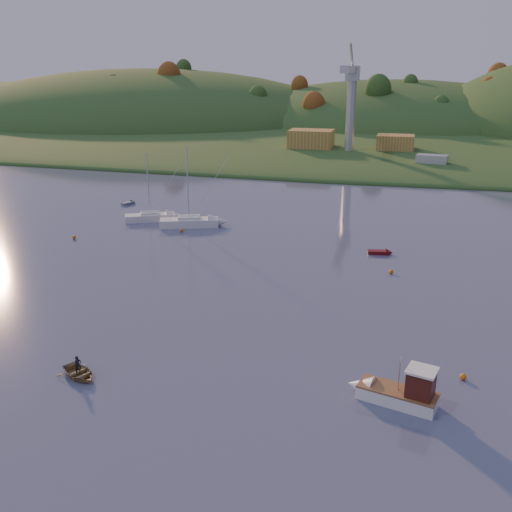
% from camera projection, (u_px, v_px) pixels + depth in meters
% --- Properties ---
extents(ground, '(500.00, 500.00, 0.00)m').
position_uv_depth(ground, '(85.00, 479.00, 32.55)').
color(ground, '#3B4360').
rests_on(ground, ground).
extents(far_shore, '(620.00, 220.00, 1.50)m').
position_uv_depth(far_shore, '(371.00, 122.00, 243.46)').
color(far_shore, '#264B1E').
rests_on(far_shore, ground).
extents(shore_slope, '(640.00, 150.00, 7.00)m').
position_uv_depth(shore_slope, '(357.00, 140.00, 183.86)').
color(shore_slope, '#264B1E').
rests_on(shore_slope, ground).
extents(hill_left_far, '(120.00, 100.00, 32.00)m').
position_uv_depth(hill_left_far, '(25.00, 117.00, 268.80)').
color(hill_left_far, '#264B1E').
rests_on(hill_left_far, ground).
extents(hill_left, '(170.00, 140.00, 44.00)m').
position_uv_depth(hill_left, '(148.00, 123.00, 237.94)').
color(hill_left, '#264B1E').
rests_on(hill_left, ground).
extents(hill_center, '(140.00, 120.00, 36.00)m').
position_uv_depth(hill_center, '(394.00, 127.00, 222.68)').
color(hill_center, '#264B1E').
rests_on(hill_center, ground).
extents(hillside_trees, '(280.00, 50.00, 32.00)m').
position_uv_depth(hillside_trees, '(362.00, 133.00, 202.20)').
color(hillside_trees, '#22491A').
rests_on(hillside_trees, ground).
extents(wharf, '(42.00, 16.00, 2.40)m').
position_uv_depth(wharf, '(361.00, 156.00, 142.82)').
color(wharf, slate).
rests_on(wharf, ground).
extents(shed_west, '(11.00, 8.00, 4.80)m').
position_uv_depth(shed_west, '(311.00, 139.00, 145.78)').
color(shed_west, '#A17135').
rests_on(shed_west, wharf).
extents(shed_east, '(9.00, 7.00, 4.00)m').
position_uv_depth(shed_east, '(395.00, 143.00, 141.69)').
color(shed_east, '#A17135').
rests_on(shed_east, wharf).
extents(dock_crane, '(3.20, 28.00, 20.30)m').
position_uv_depth(dock_crane, '(351.00, 90.00, 135.21)').
color(dock_crane, '#B7B7BC').
rests_on(dock_crane, wharf).
extents(fishing_boat, '(6.68, 3.56, 4.07)m').
position_uv_depth(fishing_boat, '(392.00, 390.00, 39.91)').
color(fishing_boat, white).
rests_on(fishing_boat, ground).
extents(sailboat_near, '(8.85, 5.37, 11.79)m').
position_uv_depth(sailboat_near, '(189.00, 222.00, 83.94)').
color(sailboat_near, white).
rests_on(sailboat_near, ground).
extents(sailboat_far, '(7.68, 5.38, 10.38)m').
position_uv_depth(sailboat_far, '(150.00, 216.00, 87.12)').
color(sailboat_far, white).
rests_on(sailboat_far, ground).
extents(canoe, '(4.20, 3.84, 0.71)m').
position_uv_depth(canoe, '(79.00, 373.00, 43.18)').
color(canoe, olive).
rests_on(canoe, ground).
extents(paddler, '(0.59, 0.66, 1.51)m').
position_uv_depth(paddler, '(78.00, 368.00, 43.05)').
color(paddler, black).
rests_on(paddler, ground).
extents(red_tender, '(3.24, 1.55, 1.06)m').
position_uv_depth(red_tender, '(383.00, 252.00, 71.68)').
color(red_tender, '#530B10').
rests_on(red_tender, ground).
extents(grey_dinghy, '(2.05, 2.82, 0.99)m').
position_uv_depth(grey_dinghy, '(130.00, 203.00, 98.05)').
color(grey_dinghy, slate).
rests_on(grey_dinghy, ground).
extents(work_vessel, '(16.16, 8.03, 3.97)m').
position_uv_depth(work_vessel, '(431.00, 166.00, 126.58)').
color(work_vessel, slate).
rests_on(work_vessel, ground).
extents(buoy_0, '(0.50, 0.50, 0.50)m').
position_uv_depth(buoy_0, '(463.00, 377.00, 42.86)').
color(buoy_0, orange).
rests_on(buoy_0, ground).
extents(buoy_1, '(0.50, 0.50, 0.50)m').
position_uv_depth(buoy_1, '(391.00, 272.00, 64.86)').
color(buoy_1, orange).
rests_on(buoy_1, ground).
extents(buoy_2, '(0.50, 0.50, 0.50)m').
position_uv_depth(buoy_2, '(74.00, 237.00, 78.07)').
color(buoy_2, orange).
rests_on(buoy_2, ground).
extents(buoy_3, '(0.50, 0.50, 0.50)m').
position_uv_depth(buoy_3, '(181.00, 230.00, 81.24)').
color(buoy_3, orange).
rests_on(buoy_3, ground).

